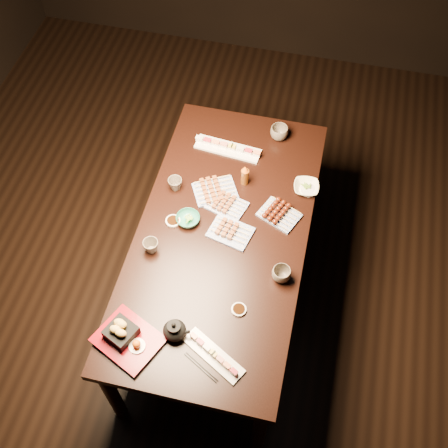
{
  "coord_description": "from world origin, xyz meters",
  "views": [
    {
      "loc": [
        0.65,
        -1.55,
        3.25
      ],
      "look_at": [
        0.27,
        0.09,
        0.77
      ],
      "focal_mm": 45.0,
      "sensor_mm": 36.0,
      "label": 1
    }
  ],
  "objects_px": {
    "edamame_bowl_green": "(188,219)",
    "teacup_far_left": "(175,184)",
    "yakitori_plate_right": "(231,230)",
    "teacup_mid_right": "(281,274)",
    "edamame_bowl_cream": "(306,187)",
    "condiment_bottle": "(245,175)",
    "yakitori_plate_left": "(215,189)",
    "teacup_far_right": "(279,133)",
    "dining_table": "(222,268)",
    "sushi_platter_far": "(228,147)",
    "teapot": "(174,329)",
    "yakitori_plate_center": "(227,204)",
    "sushi_platter_near": "(214,354)",
    "tempura_tray": "(127,336)",
    "teacup_near_left": "(151,246)"
  },
  "relations": [
    {
      "from": "yakitori_plate_left",
      "to": "condiment_bottle",
      "type": "relative_size",
      "value": 1.67
    },
    {
      "from": "tempura_tray",
      "to": "teacup_mid_right",
      "type": "height_order",
      "value": "tempura_tray"
    },
    {
      "from": "sushi_platter_far",
      "to": "teacup_near_left",
      "type": "bearing_deg",
      "value": 79.03
    },
    {
      "from": "edamame_bowl_green",
      "to": "teacup_far_left",
      "type": "bearing_deg",
      "value": 122.01
    },
    {
      "from": "sushi_platter_far",
      "to": "edamame_bowl_green",
      "type": "relative_size",
      "value": 3.03
    },
    {
      "from": "yakitori_plate_left",
      "to": "edamame_bowl_green",
      "type": "height_order",
      "value": "yakitori_plate_left"
    },
    {
      "from": "yakitori_plate_left",
      "to": "edamame_bowl_green",
      "type": "xyz_separation_m",
      "value": [
        -0.1,
        -0.23,
        -0.01
      ]
    },
    {
      "from": "yakitori_plate_left",
      "to": "teacup_far_right",
      "type": "height_order",
      "value": "teacup_far_right"
    },
    {
      "from": "teacup_far_right",
      "to": "tempura_tray",
      "type": "bearing_deg",
      "value": -107.94
    },
    {
      "from": "teacup_near_left",
      "to": "sushi_platter_near",
      "type": "bearing_deg",
      "value": -47.15
    },
    {
      "from": "yakitori_plate_right",
      "to": "teacup_far_left",
      "type": "distance_m",
      "value": 0.43
    },
    {
      "from": "tempura_tray",
      "to": "teacup_far_right",
      "type": "distance_m",
      "value": 1.51
    },
    {
      "from": "condiment_bottle",
      "to": "teapot",
      "type": "bearing_deg",
      "value": -97.78
    },
    {
      "from": "yakitori_plate_right",
      "to": "teacup_mid_right",
      "type": "relative_size",
      "value": 2.29
    },
    {
      "from": "tempura_tray",
      "to": "teapot",
      "type": "bearing_deg",
      "value": 46.98
    },
    {
      "from": "dining_table",
      "to": "teapot",
      "type": "bearing_deg",
      "value": -84.29
    },
    {
      "from": "teacup_far_right",
      "to": "yakitori_plate_center",
      "type": "bearing_deg",
      "value": -108.34
    },
    {
      "from": "dining_table",
      "to": "tempura_tray",
      "type": "distance_m",
      "value": 0.86
    },
    {
      "from": "yakitori_plate_right",
      "to": "edamame_bowl_green",
      "type": "relative_size",
      "value": 1.73
    },
    {
      "from": "edamame_bowl_cream",
      "to": "teacup_far_left",
      "type": "distance_m",
      "value": 0.73
    },
    {
      "from": "tempura_tray",
      "to": "teapot",
      "type": "xyz_separation_m",
      "value": [
        0.2,
        0.08,
        0.0
      ]
    },
    {
      "from": "edamame_bowl_cream",
      "to": "condiment_bottle",
      "type": "relative_size",
      "value": 1.01
    },
    {
      "from": "teacup_mid_right",
      "to": "yakitori_plate_right",
      "type": "bearing_deg",
      "value": 146.1
    },
    {
      "from": "sushi_platter_near",
      "to": "edamame_bowl_cream",
      "type": "relative_size",
      "value": 2.3
    },
    {
      "from": "edamame_bowl_green",
      "to": "teacup_far_right",
      "type": "relative_size",
      "value": 1.21
    },
    {
      "from": "sushi_platter_far",
      "to": "edamame_bowl_cream",
      "type": "distance_m",
      "value": 0.53
    },
    {
      "from": "teacup_far_left",
      "to": "teacup_far_right",
      "type": "height_order",
      "value": "teacup_far_right"
    },
    {
      "from": "condiment_bottle",
      "to": "yakitori_plate_left",
      "type": "bearing_deg",
      "value": -144.23
    },
    {
      "from": "tempura_tray",
      "to": "teacup_near_left",
      "type": "relative_size",
      "value": 3.6
    },
    {
      "from": "edamame_bowl_cream",
      "to": "teacup_near_left",
      "type": "relative_size",
      "value": 1.71
    },
    {
      "from": "teacup_far_right",
      "to": "edamame_bowl_green",
      "type": "bearing_deg",
      "value": -117.47
    },
    {
      "from": "yakitori_plate_left",
      "to": "teacup_mid_right",
      "type": "distance_m",
      "value": 0.64
    },
    {
      "from": "yakitori_plate_center",
      "to": "edamame_bowl_green",
      "type": "relative_size",
      "value": 1.61
    },
    {
      "from": "edamame_bowl_cream",
      "to": "teapot",
      "type": "xyz_separation_m",
      "value": [
        -0.48,
        -1.0,
        0.04
      ]
    },
    {
      "from": "edamame_bowl_green",
      "to": "teacup_mid_right",
      "type": "relative_size",
      "value": 1.33
    },
    {
      "from": "sushi_platter_far",
      "to": "yakitori_plate_right",
      "type": "height_order",
      "value": "yakitori_plate_right"
    },
    {
      "from": "yakitori_plate_left",
      "to": "sushi_platter_near",
      "type": "bearing_deg",
      "value": -105.11
    },
    {
      "from": "tempura_tray",
      "to": "teacup_mid_right",
      "type": "distance_m",
      "value": 0.81
    },
    {
      "from": "yakitori_plate_right",
      "to": "teacup_far_right",
      "type": "xyz_separation_m",
      "value": [
        0.13,
        0.74,
        0.01
      ]
    },
    {
      "from": "yakitori_plate_left",
      "to": "teacup_far_right",
      "type": "relative_size",
      "value": 2.19
    },
    {
      "from": "yakitori_plate_right",
      "to": "teacup_mid_right",
      "type": "xyz_separation_m",
      "value": [
        0.31,
        -0.21,
        0.01
      ]
    },
    {
      "from": "teacup_mid_right",
      "to": "teapot",
      "type": "relative_size",
      "value": 0.74
    },
    {
      "from": "sushi_platter_far",
      "to": "tempura_tray",
      "type": "xyz_separation_m",
      "value": [
        -0.19,
        -1.28,
        0.03
      ]
    },
    {
      "from": "dining_table",
      "to": "sushi_platter_far",
      "type": "distance_m",
      "value": 0.72
    },
    {
      "from": "edamame_bowl_cream",
      "to": "condiment_bottle",
      "type": "xyz_separation_m",
      "value": [
        -0.35,
        -0.03,
        0.05
      ]
    },
    {
      "from": "dining_table",
      "to": "edamame_bowl_green",
      "type": "height_order",
      "value": "edamame_bowl_green"
    },
    {
      "from": "dining_table",
      "to": "teacup_far_right",
      "type": "height_order",
      "value": "teacup_far_right"
    },
    {
      "from": "yakitori_plate_right",
      "to": "teapot",
      "type": "relative_size",
      "value": 1.69
    },
    {
      "from": "dining_table",
      "to": "teacup_near_left",
      "type": "height_order",
      "value": "teacup_near_left"
    },
    {
      "from": "dining_table",
      "to": "edamame_bowl_green",
      "type": "xyz_separation_m",
      "value": [
        -0.2,
        0.04,
        0.4
      ]
    }
  ]
}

